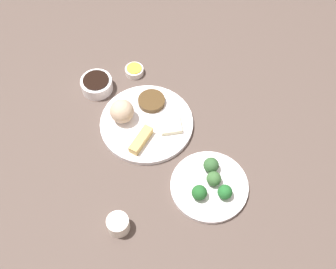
# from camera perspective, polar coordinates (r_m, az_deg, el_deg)

# --- Properties ---
(tabletop) EXTENTS (2.20, 2.20, 0.02)m
(tabletop) POSITION_cam_1_polar(r_m,az_deg,el_deg) (1.32, -0.42, 1.52)
(tabletop) COLOR #4E403A
(tabletop) RESTS_ON ground
(main_plate) EXTENTS (0.28, 0.28, 0.02)m
(main_plate) POSITION_cam_1_polar(r_m,az_deg,el_deg) (1.30, -2.86, 1.49)
(main_plate) COLOR white
(main_plate) RESTS_ON tabletop
(rice_scoop) EXTENTS (0.07, 0.07, 0.07)m
(rice_scoop) POSITION_cam_1_polar(r_m,az_deg,el_deg) (1.28, -6.16, 3.10)
(rice_scoop) COLOR tan
(rice_scoop) RESTS_ON main_plate
(spring_roll) EXTENTS (0.09, 0.08, 0.03)m
(spring_roll) POSITION_cam_1_polar(r_m,az_deg,el_deg) (1.25, -3.62, -0.73)
(spring_roll) COLOR tan
(spring_roll) RESTS_ON main_plate
(crab_rangoon_wonton) EXTENTS (0.07, 0.07, 0.02)m
(crab_rangoon_wonton) POSITION_cam_1_polar(r_m,az_deg,el_deg) (1.28, 0.32, 1.38)
(crab_rangoon_wonton) COLOR beige
(crab_rangoon_wonton) RESTS_ON main_plate
(stir_fry_heap) EXTENTS (0.08, 0.08, 0.02)m
(stir_fry_heap) POSITION_cam_1_polar(r_m,az_deg,el_deg) (1.33, -2.21, 4.47)
(stir_fry_heap) COLOR #483218
(stir_fry_heap) RESTS_ON main_plate
(broccoli_plate) EXTENTS (0.22, 0.22, 0.01)m
(broccoli_plate) POSITION_cam_1_polar(r_m,az_deg,el_deg) (1.20, 5.51, -6.87)
(broccoli_plate) COLOR white
(broccoli_plate) RESTS_ON tabletop
(broccoli_floret_0) EXTENTS (0.04, 0.04, 0.04)m
(broccoli_floret_0) POSITION_cam_1_polar(r_m,az_deg,el_deg) (1.17, 7.59, -7.59)
(broccoli_floret_0) COLOR #1F6028
(broccoli_floret_0) RESTS_ON broccoli_plate
(broccoli_floret_1) EXTENTS (0.04, 0.04, 0.04)m
(broccoli_floret_1) POSITION_cam_1_polar(r_m,az_deg,el_deg) (1.18, 6.12, -5.86)
(broccoli_floret_1) COLOR #376131
(broccoli_floret_1) RESTS_ON broccoli_plate
(broccoli_floret_2) EXTENTS (0.04, 0.04, 0.04)m
(broccoli_floret_2) POSITION_cam_1_polar(r_m,az_deg,el_deg) (1.16, 4.19, -7.72)
(broccoli_floret_2) COLOR #1F5824
(broccoli_floret_2) RESTS_ON broccoli_plate
(broccoli_floret_3) EXTENTS (0.04, 0.04, 0.04)m
(broccoli_floret_3) POSITION_cam_1_polar(r_m,az_deg,el_deg) (1.20, 5.76, -4.08)
(broccoli_floret_3) COLOR #2F582D
(broccoli_floret_3) RESTS_ON broccoli_plate
(soy_sauce_bowl) EXTENTS (0.10, 0.10, 0.04)m
(soy_sauce_bowl) POSITION_cam_1_polar(r_m,az_deg,el_deg) (1.39, -9.46, 6.56)
(soy_sauce_bowl) COLOR white
(soy_sauce_bowl) RESTS_ON tabletop
(soy_sauce_bowl_liquid) EXTENTS (0.08, 0.08, 0.00)m
(soy_sauce_bowl_liquid) POSITION_cam_1_polar(r_m,az_deg,el_deg) (1.38, -9.59, 7.14)
(soy_sauce_bowl_liquid) COLOR black
(soy_sauce_bowl_liquid) RESTS_ON soy_sauce_bowl
(sauce_ramekin_hot_mustard) EXTENTS (0.06, 0.06, 0.02)m
(sauce_ramekin_hot_mustard) POSITION_cam_1_polar(r_m,az_deg,el_deg) (1.43, -4.50, 8.45)
(sauce_ramekin_hot_mustard) COLOR white
(sauce_ramekin_hot_mustard) RESTS_ON tabletop
(sauce_ramekin_hot_mustard_liquid) EXTENTS (0.05, 0.05, 0.00)m
(sauce_ramekin_hot_mustard_liquid) POSITION_cam_1_polar(r_m,az_deg,el_deg) (1.42, -4.53, 8.79)
(sauce_ramekin_hot_mustard_liquid) COLOR yellow
(sauce_ramekin_hot_mustard_liquid) RESTS_ON sauce_ramekin_hot_mustard
(teacup) EXTENTS (0.06, 0.06, 0.05)m
(teacup) POSITION_cam_1_polar(r_m,az_deg,el_deg) (1.14, -6.65, -11.79)
(teacup) COLOR white
(teacup) RESTS_ON tabletop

